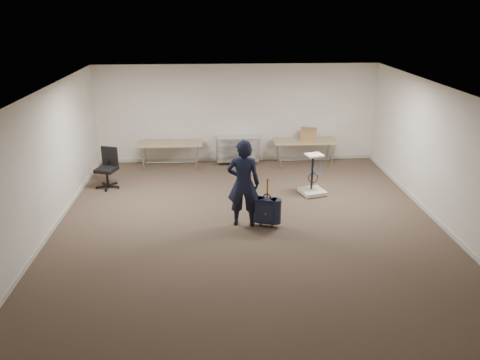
{
  "coord_description": "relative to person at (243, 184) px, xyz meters",
  "views": [
    {
      "loc": [
        -0.69,
        -8.69,
        4.32
      ],
      "look_at": [
        -0.16,
        0.3,
        0.95
      ],
      "focal_mm": 35.0,
      "sensor_mm": 36.0,
      "label": 1
    }
  ],
  "objects": [
    {
      "name": "ground",
      "position": [
        0.1,
        -0.16,
        -0.92
      ],
      "size": [
        9.0,
        9.0,
        0.0
      ],
      "primitive_type": "plane",
      "color": "#46392A",
      "rests_on": "ground"
    },
    {
      "name": "room_shell",
      "position": [
        0.1,
        1.23,
        -0.87
      ],
      "size": [
        8.0,
        9.0,
        9.0
      ],
      "color": "beige",
      "rests_on": "ground"
    },
    {
      "name": "wire_shelf",
      "position": [
        0.1,
        4.04,
        -0.48
      ],
      "size": [
        1.22,
        0.47,
        0.8
      ],
      "color": "silver",
      "rests_on": "ground"
    },
    {
      "name": "cardboard_box",
      "position": [
        2.09,
        3.83,
        -0.02
      ],
      "size": [
        0.51,
        0.43,
        0.34
      ],
      "primitive_type": "cube",
      "rotation": [
        0.0,
        0.0,
        -0.24
      ],
      "color": "#9C6D48",
      "rests_on": "folding_table_right"
    },
    {
      "name": "office_chair",
      "position": [
        -3.26,
        2.36,
        -0.62
      ],
      "size": [
        0.61,
        0.61,
        1.01
      ],
      "color": "black",
      "rests_on": "ground"
    },
    {
      "name": "person",
      "position": [
        0.0,
        0.0,
        0.0
      ],
      "size": [
        0.73,
        0.53,
        1.84
      ],
      "primitive_type": "imported",
      "rotation": [
        0.0,
        0.0,
        3.0
      ],
      "color": "black",
      "rests_on": "ground"
    },
    {
      "name": "suitcase",
      "position": [
        0.48,
        -0.11,
        -0.57
      ],
      "size": [
        0.43,
        0.32,
        1.05
      ],
      "color": "black",
      "rests_on": "ground"
    },
    {
      "name": "folding_table_left",
      "position": [
        -1.8,
        3.79,
        -0.24
      ],
      "size": [
        1.8,
        0.75,
        0.73
      ],
      "color": "#907F58",
      "rests_on": "ground"
    },
    {
      "name": "equipment_cart",
      "position": [
        1.79,
        1.58,
        -0.66
      ],
      "size": [
        0.67,
        0.67,
        1.02
      ],
      "color": "#F1E4CF",
      "rests_on": "ground"
    },
    {
      "name": "folding_table_right",
      "position": [
        2.0,
        3.79,
        -0.24
      ],
      "size": [
        1.8,
        0.75,
        0.73
      ],
      "color": "#907F58",
      "rests_on": "ground"
    }
  ]
}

